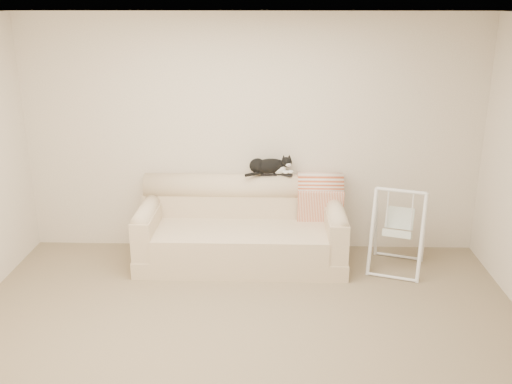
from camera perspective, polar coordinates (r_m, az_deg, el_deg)
ground_plane at (r=4.89m, az=-1.30°, el=-14.85°), size 5.00×5.00×0.00m
room_shell at (r=4.25m, az=-1.45°, el=2.61°), size 5.04×4.04×2.60m
sofa at (r=6.17m, az=-1.42°, el=-3.78°), size 2.20×0.93×0.90m
remote_a at (r=6.19m, az=1.26°, el=1.80°), size 0.18×0.05×0.03m
remote_b at (r=6.19m, az=2.91°, el=1.76°), size 0.17×0.12×0.02m
tuxedo_cat at (r=6.17m, az=1.34°, el=2.62°), size 0.53×0.31×0.21m
throw_blanket at (r=6.26m, az=6.41°, el=0.11°), size 0.49×0.38×0.58m
baby_swing at (r=6.12m, az=14.02°, el=-3.63°), size 0.69×0.71×0.89m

